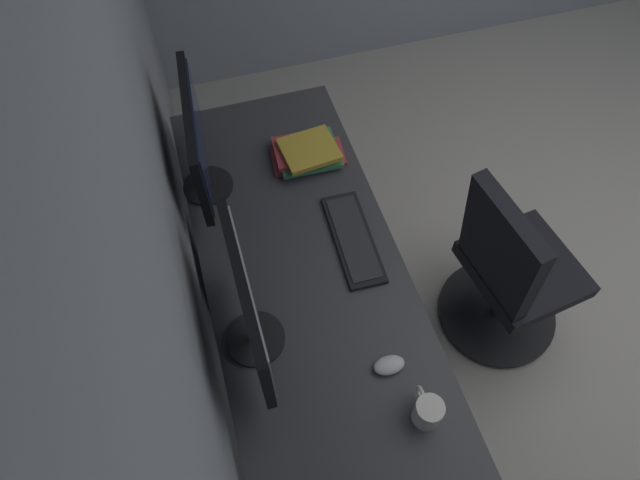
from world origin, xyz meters
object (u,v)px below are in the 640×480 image
at_px(mouse_main, 389,365).
at_px(coffee_mug, 428,411).
at_px(keyboard_main, 353,239).
at_px(drawer_pedestal, 288,277).
at_px(office_chair, 508,275).
at_px(monitor_primary, 248,305).
at_px(book_stack_near, 307,152).
at_px(monitor_secondary, 197,142).

distance_m(mouse_main, coffee_mug, 0.19).
bearing_deg(keyboard_main, drawer_pedestal, 61.81).
bearing_deg(office_chair, monitor_primary, 95.03).
xyz_separation_m(book_stack_near, office_chair, (-0.63, -0.69, -0.31)).
bearing_deg(book_stack_near, mouse_main, -179.66).
bearing_deg(monitor_secondary, coffee_mug, -156.51).
height_order(mouse_main, coffee_mug, coffee_mug).
xyz_separation_m(coffee_mug, office_chair, (0.49, -0.63, -0.33)).
distance_m(monitor_primary, mouse_main, 0.51).
bearing_deg(coffee_mug, monitor_primary, 47.91).
bearing_deg(office_chair, book_stack_near, 47.70).
height_order(monitor_primary, monitor_secondary, monitor_secondary).
distance_m(keyboard_main, office_chair, 0.72).
bearing_deg(monitor_primary, mouse_main, -119.22).
height_order(drawer_pedestal, keyboard_main, keyboard_main).
bearing_deg(mouse_main, coffee_mug, -164.21).
bearing_deg(keyboard_main, coffee_mug, -179.71).
bearing_deg(coffee_mug, mouse_main, 15.79).
distance_m(monitor_primary, monitor_secondary, 0.70).
xyz_separation_m(monitor_primary, book_stack_near, (0.72, -0.39, -0.21)).
bearing_deg(book_stack_near, drawer_pedestal, 149.44).
relative_size(keyboard_main, office_chair, 0.44).
xyz_separation_m(monitor_secondary, office_chair, (-0.60, -1.11, -0.53)).
xyz_separation_m(drawer_pedestal, mouse_main, (-0.63, -0.19, 0.40)).
height_order(drawer_pedestal, coffee_mug, coffee_mug).
xyz_separation_m(monitor_secondary, coffee_mug, (-1.09, -0.48, -0.20)).
bearing_deg(monitor_primary, office_chair, -84.97).
xyz_separation_m(drawer_pedestal, keyboard_main, (-0.13, -0.24, 0.39)).
bearing_deg(keyboard_main, book_stack_near, 6.90).
relative_size(monitor_primary, office_chair, 0.56).
bearing_deg(keyboard_main, office_chair, -106.51).
distance_m(monitor_secondary, office_chair, 1.37).
distance_m(monitor_secondary, keyboard_main, 0.67).
bearing_deg(monitor_secondary, keyboard_main, -131.06).
xyz_separation_m(mouse_main, book_stack_near, (0.94, 0.01, 0.02)).
height_order(monitor_secondary, mouse_main, monitor_secondary).
height_order(drawer_pedestal, book_stack_near, book_stack_near).
relative_size(monitor_primary, mouse_main, 5.26).
bearing_deg(mouse_main, monitor_primary, 60.78).
height_order(monitor_primary, keyboard_main, monitor_primary).
bearing_deg(monitor_primary, coffee_mug, -132.09).
xyz_separation_m(monitor_primary, keyboard_main, (0.28, -0.44, -0.24)).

